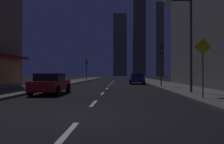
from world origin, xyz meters
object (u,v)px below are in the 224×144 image
at_px(car_parked_far, 137,79).
at_px(street_lamp_right, 179,22).
at_px(traffic_light_far_left, 87,65).
at_px(pedestrian_crossing_sign, 203,62).
at_px(fire_hydrant_far_left, 63,82).
at_px(traffic_light_near_right, 161,57).
at_px(car_parked_near, 51,84).

height_order(car_parked_far, street_lamp_right, street_lamp_right).
height_order(traffic_light_far_left, pedestrian_crossing_sign, traffic_light_far_left).
bearing_deg(car_parked_far, pedestrian_crossing_sign, -83.84).
bearing_deg(fire_hydrant_far_left, traffic_light_far_left, 88.62).
distance_m(traffic_light_near_right, pedestrian_crossing_sign, 10.84).
bearing_deg(traffic_light_near_right, car_parked_near, -141.45).
bearing_deg(fire_hydrant_far_left, car_parked_near, -78.96).
distance_m(car_parked_near, traffic_light_near_right, 11.89).
bearing_deg(street_lamp_right, fire_hydrant_far_left, 134.17).
xyz_separation_m(car_parked_near, traffic_light_far_left, (-1.90, 28.41, 2.45)).
height_order(car_parked_far, traffic_light_near_right, traffic_light_near_right).
xyz_separation_m(car_parked_far, street_lamp_right, (1.78, -14.84, 4.33)).
distance_m(car_parked_far, traffic_light_far_left, 16.38).
height_order(car_parked_near, fire_hydrant_far_left, car_parked_near).
distance_m(fire_hydrant_far_left, pedestrian_crossing_sign, 19.21).
bearing_deg(street_lamp_right, traffic_light_far_left, 111.07).
xyz_separation_m(fire_hydrant_far_left, street_lamp_right, (11.28, -11.61, 4.61)).
distance_m(car_parked_near, pedestrian_crossing_sign, 9.93).
xyz_separation_m(car_parked_far, pedestrian_crossing_sign, (2.00, -18.54, 1.28)).
relative_size(car_parked_near, traffic_light_far_left, 1.01).
bearing_deg(car_parked_far, traffic_light_near_right, -76.25).
bearing_deg(traffic_light_near_right, street_lamp_right, -90.97).
distance_m(car_parked_near, street_lamp_right, 9.97).
bearing_deg(street_lamp_right, pedestrian_crossing_sign, -86.59).
relative_size(car_parked_near, street_lamp_right, 0.64).
bearing_deg(fire_hydrant_far_left, car_parked_far, 18.79).
relative_size(car_parked_far, fire_hydrant_far_left, 6.48).
relative_size(fire_hydrant_far_left, traffic_light_far_left, 0.16).
xyz_separation_m(car_parked_far, fire_hydrant_far_left, (-9.50, -3.23, -0.29)).
xyz_separation_m(traffic_light_far_left, street_lamp_right, (10.88, -28.24, 1.87)).
height_order(traffic_light_near_right, traffic_light_far_left, same).
bearing_deg(car_parked_near, traffic_light_near_right, 38.55).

